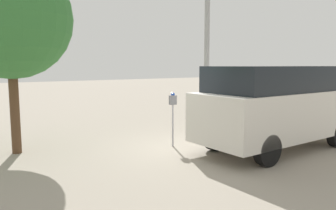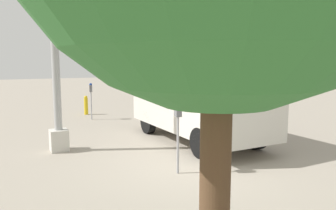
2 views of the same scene
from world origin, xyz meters
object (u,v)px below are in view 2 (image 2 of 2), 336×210
(parking_meter_near, at_px, (178,120))
(parked_van, at_px, (197,99))
(fire_hydrant, at_px, (86,105))
(parking_meter_far, at_px, (91,93))
(lamp_post, at_px, (56,79))

(parking_meter_near, bearing_deg, parked_van, -27.03)
(parked_van, xyz_separation_m, fire_hydrant, (6.19, 1.74, -0.81))
(parking_meter_far, xyz_separation_m, fire_hydrant, (1.33, -0.10, -0.66))
(parking_meter_near, distance_m, parked_van, 2.86)
(lamp_post, distance_m, parked_van, 3.85)
(fire_hydrant, bearing_deg, parking_meter_near, 179.22)
(lamp_post, height_order, parked_van, lamp_post)
(parking_meter_near, relative_size, fire_hydrant, 1.86)
(parking_meter_near, relative_size, parking_meter_far, 1.06)
(parking_meter_near, bearing_deg, parking_meter_far, 13.18)
(parking_meter_near, bearing_deg, fire_hydrant, 12.49)
(lamp_post, bearing_deg, parking_meter_far, -24.59)
(parking_meter_far, height_order, fire_hydrant, parking_meter_far)
(parking_meter_near, distance_m, fire_hydrant, 8.40)
(parked_van, bearing_deg, lamp_post, 78.50)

